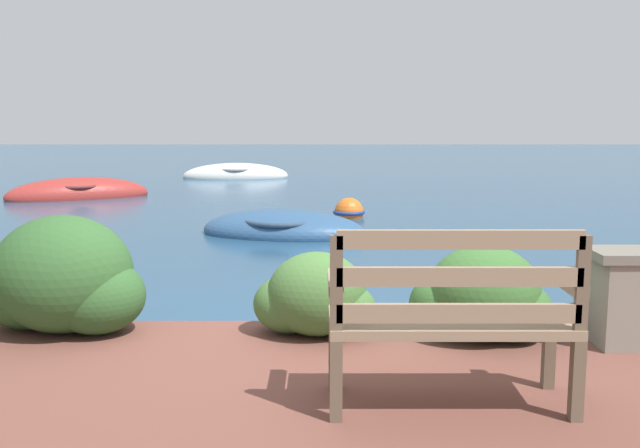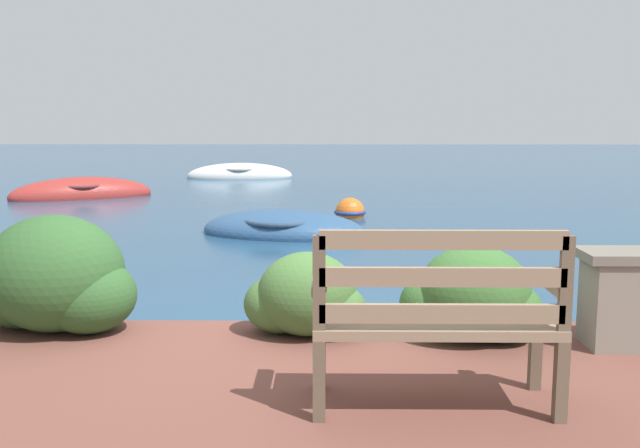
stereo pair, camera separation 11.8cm
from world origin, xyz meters
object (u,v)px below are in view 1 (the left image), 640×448
object	(u,v)px
rowboat_far	(234,176)
mooring_buoy	(348,212)
rowboat_nearest	(282,231)
park_bench	(451,314)
rowboat_mid	(77,195)

from	to	relation	value
rowboat_far	mooring_buoy	bearing A→B (deg)	-75.86
rowboat_far	mooring_buoy	world-z (taller)	rowboat_far
mooring_buoy	rowboat_nearest	bearing A→B (deg)	-119.62
park_bench	rowboat_far	world-z (taller)	park_bench
park_bench	mooring_buoy	xyz separation A→B (m)	(-0.16, 8.46, -0.62)
rowboat_nearest	mooring_buoy	xyz separation A→B (m)	(1.01, 1.78, 0.03)
rowboat_mid	rowboat_nearest	bearing A→B (deg)	106.70
rowboat_nearest	mooring_buoy	size ratio (longest dim) A/B	4.79
rowboat_mid	rowboat_far	world-z (taller)	rowboat_mid
rowboat_mid	rowboat_far	size ratio (longest dim) A/B	1.00
park_bench	rowboat_far	xyz separation A→B (m)	(-2.99, 16.33, -0.64)
park_bench	rowboat_nearest	size ratio (longest dim) A/B	0.47
rowboat_far	mooring_buoy	size ratio (longest dim) A/B	5.56
rowboat_nearest	rowboat_mid	bearing A→B (deg)	-33.57
rowboat_mid	mooring_buoy	size ratio (longest dim) A/B	5.56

